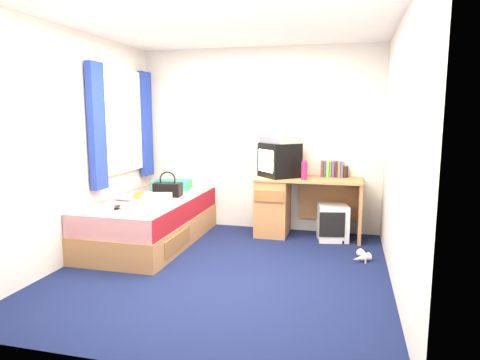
% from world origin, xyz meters
% --- Properties ---
extents(ground, '(3.40, 3.40, 0.00)m').
position_xyz_m(ground, '(0.00, 0.00, 0.00)').
color(ground, '#0C1438').
rests_on(ground, ground).
extents(room_shell, '(3.40, 3.40, 3.40)m').
position_xyz_m(room_shell, '(0.00, 0.00, 1.45)').
color(room_shell, white).
rests_on(room_shell, ground).
extents(bed, '(1.01, 2.00, 0.54)m').
position_xyz_m(bed, '(-1.10, 0.70, 0.27)').
color(bed, '#B9814D').
rests_on(bed, ground).
extents(pillow, '(0.56, 0.41, 0.11)m').
position_xyz_m(pillow, '(-1.13, 1.38, 0.60)').
color(pillow, '#1A6AA9').
rests_on(pillow, bed).
extents(desk, '(1.30, 0.55, 0.75)m').
position_xyz_m(desk, '(0.43, 1.44, 0.41)').
color(desk, '#B9814D').
rests_on(desk, ground).
extents(storage_cube, '(0.41, 0.41, 0.44)m').
position_xyz_m(storage_cube, '(1.01, 1.35, 0.22)').
color(storage_cube, white).
rests_on(storage_cube, ground).
extents(crt_tv, '(0.59, 0.59, 0.43)m').
position_xyz_m(crt_tv, '(0.33, 1.44, 0.96)').
color(crt_tv, black).
rests_on(crt_tv, desk).
extents(vcr, '(0.55, 0.54, 0.09)m').
position_xyz_m(vcr, '(0.33, 1.44, 1.22)').
color(vcr, silver).
rests_on(vcr, crt_tv).
extents(book_row, '(0.27, 0.13, 0.20)m').
position_xyz_m(book_row, '(0.98, 1.60, 0.85)').
color(book_row, maroon).
rests_on(book_row, desk).
extents(picture_frame, '(0.05, 0.12, 0.14)m').
position_xyz_m(picture_frame, '(1.15, 1.60, 0.82)').
color(picture_frame, black).
rests_on(picture_frame, desk).
extents(pink_water_bottle, '(0.08, 0.08, 0.22)m').
position_xyz_m(pink_water_bottle, '(0.66, 1.27, 0.86)').
color(pink_water_bottle, '#DB1E57').
rests_on(pink_water_bottle, desk).
extents(aerosol_can, '(0.06, 0.06, 0.20)m').
position_xyz_m(aerosol_can, '(0.58, 1.51, 0.85)').
color(aerosol_can, white).
rests_on(aerosol_can, desk).
extents(handbag, '(0.35, 0.22, 0.31)m').
position_xyz_m(handbag, '(-0.96, 0.89, 0.63)').
color(handbag, black).
rests_on(handbag, bed).
extents(towel, '(0.35, 0.32, 0.10)m').
position_xyz_m(towel, '(-0.92, 0.49, 0.59)').
color(towel, white).
rests_on(towel, bed).
extents(magazine, '(0.30, 0.34, 0.01)m').
position_xyz_m(magazine, '(-1.27, 0.84, 0.55)').
color(magazine, yellow).
rests_on(magazine, bed).
extents(water_bottle, '(0.20, 0.07, 0.07)m').
position_xyz_m(water_bottle, '(-1.34, 0.50, 0.58)').
color(water_bottle, silver).
rests_on(water_bottle, bed).
extents(colour_swatch_fan, '(0.23, 0.11, 0.01)m').
position_xyz_m(colour_swatch_fan, '(-1.09, 0.10, 0.55)').
color(colour_swatch_fan, gold).
rests_on(colour_swatch_fan, bed).
extents(remote_control, '(0.11, 0.17, 0.02)m').
position_xyz_m(remote_control, '(-1.21, 0.12, 0.55)').
color(remote_control, black).
rests_on(remote_control, bed).
extents(window_assembly, '(0.11, 1.42, 1.40)m').
position_xyz_m(window_assembly, '(-1.55, 0.90, 1.42)').
color(window_assembly, silver).
rests_on(window_assembly, room_shell).
extents(white_heels, '(0.25, 0.32, 0.09)m').
position_xyz_m(white_heels, '(1.36, 0.65, 0.04)').
color(white_heels, silver).
rests_on(white_heels, ground).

